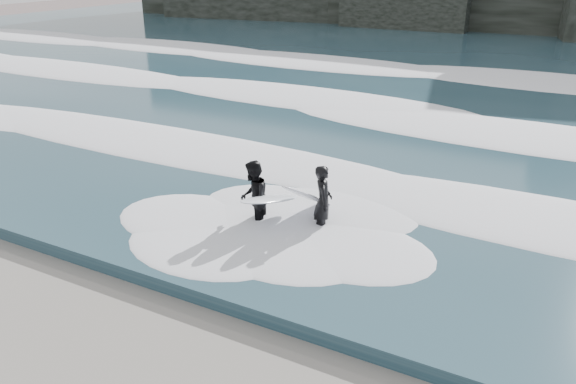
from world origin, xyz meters
The scene contains 6 objects.
sea centered at (0.00, 29.00, 0.15)m, with size 90.00×52.00×0.30m, color #254350.
foam_near centered at (0.00, 9.00, 0.40)m, with size 60.00×3.20×0.20m, color white.
foam_mid centered at (0.00, 16.00, 0.42)m, with size 60.00×4.00×0.24m, color white.
foam_far centered at (0.00, 25.00, 0.45)m, with size 60.00×4.80×0.30m, color white.
surfer_left centered at (1.03, 6.47, 0.82)m, with size 1.08×1.94×1.62m.
surfer_right centered at (-0.22, 5.88, 0.84)m, with size 1.25×1.88×1.66m.
Camera 1 is at (5.63, -3.54, 5.66)m, focal length 35.00 mm.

